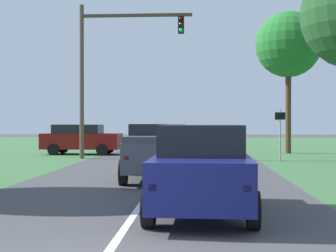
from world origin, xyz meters
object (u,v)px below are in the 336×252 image
object	(u,v)px
traffic_light	(108,60)
pickup_truck_lead	(158,151)
crossing_suv_far	(81,139)
extra_tree_1	(288,45)
red_suv_near	(202,167)
keep_moving_sign	(280,128)

from	to	relation	value
traffic_light	pickup_truck_lead	bearing A→B (deg)	-69.87
crossing_suv_far	extra_tree_1	world-z (taller)	extra_tree_1
red_suv_near	extra_tree_1	world-z (taller)	extra_tree_1
pickup_truck_lead	keep_moving_sign	bearing A→B (deg)	56.05
pickup_truck_lead	traffic_light	world-z (taller)	traffic_light
traffic_light	crossing_suv_far	bearing A→B (deg)	124.10
pickup_truck_lead	traffic_light	distance (m)	11.03
red_suv_near	pickup_truck_lead	world-z (taller)	red_suv_near
keep_moving_sign	crossing_suv_far	bearing A→B (deg)	157.21
pickup_truck_lead	keep_moving_sign	xyz separation A→B (m)	(5.50, 8.17, 0.69)
pickup_truck_lead	crossing_suv_far	xyz separation A→B (m)	(-5.78, 12.90, -0.04)
keep_moving_sign	extra_tree_1	bearing A→B (deg)	76.34
traffic_light	crossing_suv_far	distance (m)	6.00
traffic_light	extra_tree_1	bearing A→B (deg)	25.91
pickup_truck_lead	extra_tree_1	xyz separation A→B (m)	(7.07, 14.65, 5.85)
pickup_truck_lead	keep_moving_sign	world-z (taller)	keep_moving_sign
traffic_light	red_suv_near	bearing A→B (deg)	-72.43
extra_tree_1	keep_moving_sign	bearing A→B (deg)	-103.66
traffic_light	keep_moving_sign	size ratio (longest dim) A/B	3.15
keep_moving_sign	red_suv_near	bearing A→B (deg)	-105.75
red_suv_near	traffic_light	distance (m)	16.97
traffic_light	keep_moving_sign	xyz separation A→B (m)	(8.99, -1.35, -3.67)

